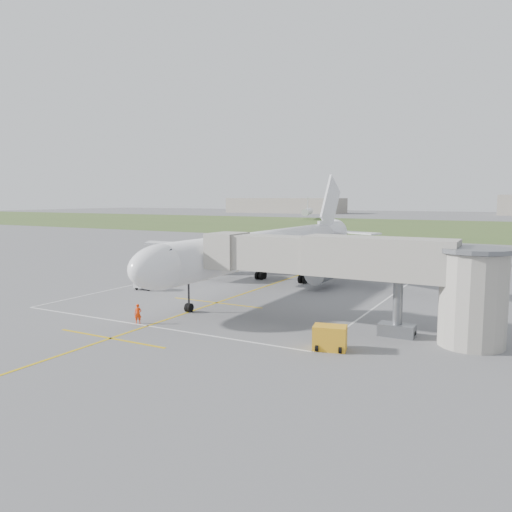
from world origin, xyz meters
The scene contains 11 objects.
ground centered at (0.00, 0.00, 0.00)m, with size 700.00×700.00×0.00m, color #5C5C5F.
grass_strip centered at (0.00, 130.00, 0.01)m, with size 700.00×120.00×0.02m, color #3F5726.
apron_markings centered at (0.00, -5.82, 0.01)m, with size 28.20×60.00×0.01m.
airliner centered at (0.00, 0.75, 4.39)m, with size 38.93×46.75×13.52m.
jet_bridge centered at (15.72, -13.50, 4.74)m, with size 23.40×5.00×7.20m.
gpu_unit centered at (14.84, -19.02, 0.81)m, with size 2.45×1.96×1.64m.
baggage_cart centered at (-10.72, -7.97, 0.79)m, with size 2.35×1.58×1.54m.
ramp_worker_nose centered at (-1.15, -19.80, 0.80)m, with size 0.58×0.38×1.60m, color #E83507.
ramp_worker_wing centered at (-10.06, 0.14, 0.86)m, with size 0.84×0.65×1.72m, color orange.
distant_hangars centered at (-16.15, 265.19, 5.17)m, with size 345.00×49.00×12.00m.
distant_aircraft centered at (7.13, 174.08, 3.59)m, with size 166.33×31.40×8.85m.
Camera 1 is at (25.97, -49.74, 10.07)m, focal length 35.00 mm.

